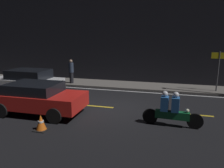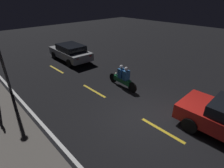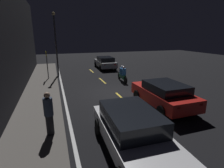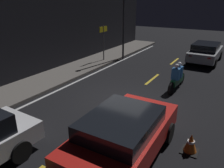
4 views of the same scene
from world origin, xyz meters
TOP-DOWN VIEW (x-y plane):
  - ground_plane at (0.00, 0.00)m, footprint 56.00×56.00m
  - lane_dash_c at (-1.00, 0.00)m, footprint 2.00×0.14m
  - lane_dash_d at (3.50, 0.00)m, footprint 2.00×0.14m
  - lane_dash_e at (8.00, 0.00)m, footprint 2.00×0.14m
  - lane_solid_kerb at (0.00, 3.42)m, footprint 25.20×0.14m
  - hatchback_silver at (8.95, -1.86)m, footprint 4.19×1.99m
  - motorcycle at (2.68, -1.54)m, footprint 2.27×0.40m
  - traffic_cone_near at (-1.89, -3.21)m, footprint 0.49×0.49m

SIDE VIEW (x-z plane):
  - ground_plane at x=0.00m, z-range 0.00..0.00m
  - lane_solid_kerb at x=0.00m, z-range 0.00..0.01m
  - lane_dash_c at x=-1.00m, z-range 0.00..0.01m
  - lane_dash_d at x=3.50m, z-range 0.00..0.01m
  - lane_dash_e at x=8.00m, z-range 0.00..0.01m
  - traffic_cone_near at x=-1.89m, z-range -0.01..0.58m
  - motorcycle at x=2.68m, z-range -0.05..1.32m
  - hatchback_silver at x=8.95m, z-range 0.05..1.41m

